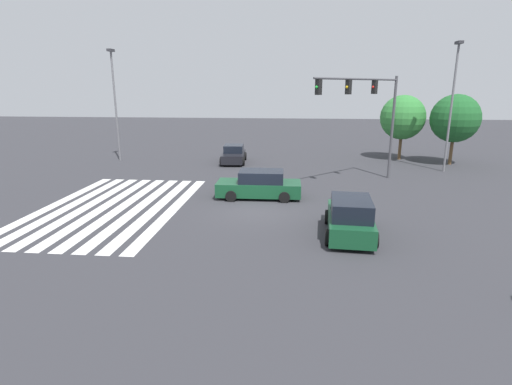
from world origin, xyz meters
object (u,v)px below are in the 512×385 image
Objects in this scene: car_1 at (350,218)px; traffic_signal_mast at (370,104)px; car_4 at (259,185)px; tree_corner_a at (403,117)px; street_light_pole_b at (452,97)px; street_light_pole_a at (115,97)px; tree_corner_b at (455,118)px; car_3 at (234,155)px.

traffic_signal_mast is at bearing -9.04° from car_1.
car_4 is 18.02m from tree_corner_a.
car_1 is 17.69m from street_light_pole_b.
car_1 is 20.91m from tree_corner_a.
street_light_pole_b reaches higher than tree_corner_a.
traffic_signal_mast is 1.43× the size of car_4.
street_light_pole_a is 26.61m from street_light_pole_b.
tree_corner_a is (-5.03, -2.08, -1.82)m from street_light_pole_b.
car_1 is 0.91× the size of car_4.
street_light_pole_b is at bearing 85.22° from street_light_pole_a.
tree_corner_a is at bearing -157.56° from street_light_pole_b.
car_1 is 0.47× the size of street_light_pole_b.
car_4 is (-5.78, -4.38, -0.06)m from car_1.
tree_corner_b reaches higher than car_4.
car_4 is 17.75m from street_light_pole_a.
tree_corner_b is at bearing 153.01° from street_light_pole_b.
car_3 is at bearing -87.39° from tree_corner_b.
street_light_pole_a is at bearing -94.78° from street_light_pole_b.
street_light_pole_b is at bearing 169.79° from traffic_signal_mast.
street_light_pole_b reaches higher than traffic_signal_mast.
tree_corner_b is at bearing 177.86° from traffic_signal_mast.
traffic_signal_mast is 1.57× the size of car_1.
street_light_pole_b is at bearing -27.74° from car_1.
car_1 is 24.67m from street_light_pole_a.
tree_corner_b is (-7.61, 8.20, -1.43)m from traffic_signal_mast.
street_light_pole_a reaches higher than traffic_signal_mast.
street_light_pole_b is at bearing 79.17° from car_3.
car_3 is 14.98m from tree_corner_a.
street_light_pole_a reaches higher than tree_corner_a.
street_light_pole_a is 0.99× the size of street_light_pole_b.
street_light_pole_b is at bearing -26.99° from tree_corner_b.
car_1 reaches higher than car_4.
street_light_pole_a is at bearing -40.59° from car_4.
tree_corner_a is (-2.89, 14.39, 2.99)m from car_3.
car_1 is at bearing 126.30° from car_4.
street_light_pole_b is (-8.73, 13.35, 4.76)m from car_4.
car_4 is at bearing 41.14° from car_1.
traffic_signal_mast is at bearing 70.90° from street_light_pole_a.
car_4 is 16.64m from street_light_pole_b.
car_1 is 0.48× the size of street_light_pole_a.
car_1 is 1.02× the size of car_3.
street_light_pole_b is 1.64× the size of tree_corner_b.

